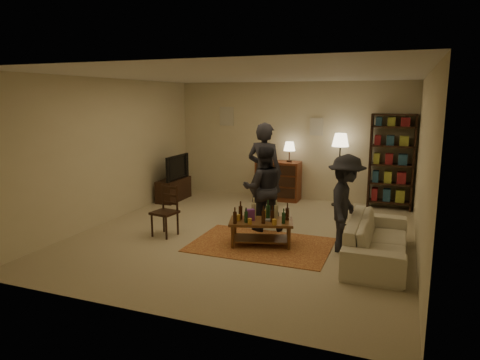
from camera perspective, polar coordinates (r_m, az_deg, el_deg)
The scene contains 13 objects.
floor at distance 7.50m, azimuth 0.78°, elevation -7.25°, with size 6.00×6.00×0.00m, color #C6B793.
room_shell at distance 10.18m, azimuth 3.21°, elevation 7.92°, with size 6.00×6.00×6.00m.
rug at distance 6.99m, azimuth 2.81°, elevation -8.60°, with size 2.20×1.50×0.01m, color maroon.
coffee_table at distance 6.88m, azimuth 2.81°, elevation -5.69°, with size 1.11×0.81×0.75m.
dining_chair at distance 7.46m, azimuth -9.78°, elevation -3.84°, with size 0.44×0.44×0.88m.
tv_stand at distance 10.00m, azimuth -8.83°, elevation -0.50°, with size 0.40×1.00×1.06m.
dresser at distance 9.95m, azimuth 5.16°, elevation 0.06°, with size 1.00×0.50×1.36m.
bookshelf at distance 9.56m, azimuth 19.53°, elevation 2.43°, with size 0.90×0.34×2.02m.
floor_lamp at distance 9.48m, azimuth 13.23°, elevation 4.58°, with size 0.36×0.36×1.59m.
sofa at distance 6.62m, azimuth 17.85°, elevation -7.53°, with size 2.08×0.81×0.61m, color beige.
person_left at distance 8.11m, azimuth 3.27°, elevation 1.00°, with size 0.69×0.45×1.89m, color #26262D.
person_right at distance 7.57m, azimuth 3.17°, elevation -1.12°, with size 0.74×0.58×1.52m, color #222229.
person_by_sofa at distance 6.71m, azimuth 13.90°, elevation -3.08°, with size 0.97×0.56×1.51m, color #23232A.
Camera 1 is at (2.46, -6.69, 2.33)m, focal length 32.00 mm.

